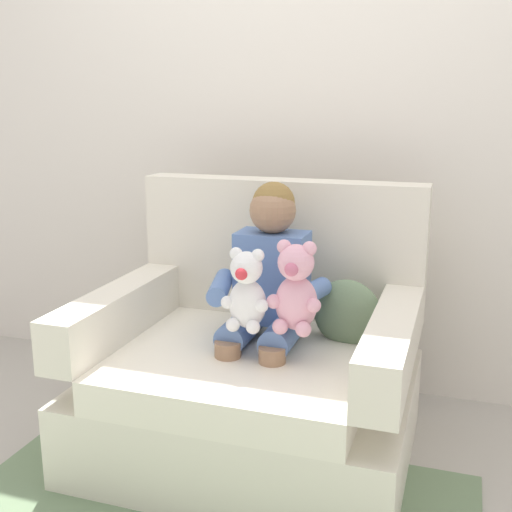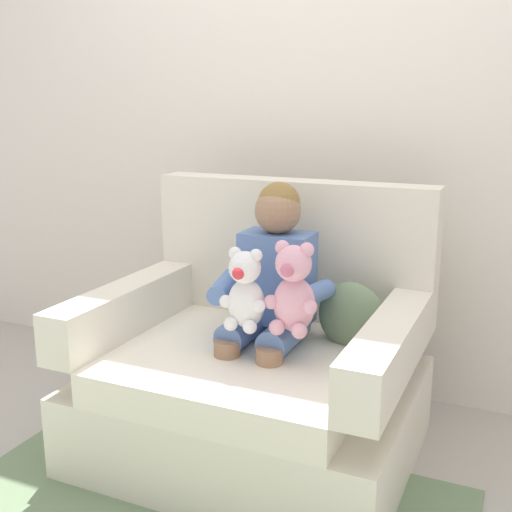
% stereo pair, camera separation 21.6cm
% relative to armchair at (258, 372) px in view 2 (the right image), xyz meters
% --- Properties ---
extents(ground_plane, '(8.00, 8.00, 0.00)m').
position_rel_armchair_xyz_m(ground_plane, '(0.00, -0.05, -0.31)').
color(ground_plane, '#ADA89E').
extents(back_wall, '(6.00, 0.10, 2.60)m').
position_rel_armchair_xyz_m(back_wall, '(0.00, 0.71, 0.99)').
color(back_wall, silver).
rests_on(back_wall, ground).
extents(armchair, '(1.15, 0.93, 0.99)m').
position_rel_armchair_xyz_m(armchair, '(0.00, 0.00, 0.00)').
color(armchair, silver).
rests_on(armchair, ground).
extents(seated_child, '(0.45, 0.39, 0.82)m').
position_rel_armchair_xyz_m(seated_child, '(0.04, 0.03, 0.33)').
color(seated_child, '#597AB7').
rests_on(seated_child, armchair).
extents(plush_white, '(0.17, 0.14, 0.28)m').
position_rel_armchair_xyz_m(plush_white, '(0.02, -0.16, 0.36)').
color(plush_white, white).
rests_on(plush_white, armchair).
extents(plush_pink, '(0.19, 0.15, 0.31)m').
position_rel_armchair_xyz_m(plush_pink, '(0.19, -0.13, 0.38)').
color(plush_pink, '#EAA8BC').
rests_on(plush_pink, armchair).
extents(throw_pillow, '(0.27, 0.16, 0.26)m').
position_rel_armchair_xyz_m(throw_pillow, '(0.32, 0.12, 0.22)').
color(throw_pillow, slate).
rests_on(throw_pillow, armchair).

